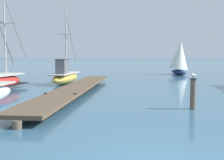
{
  "coord_description": "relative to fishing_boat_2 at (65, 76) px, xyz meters",
  "views": [
    {
      "loc": [
        -0.35,
        -5.93,
        2.54
      ],
      "look_at": [
        -2.06,
        6.71,
        1.4
      ],
      "focal_mm": 46.53,
      "sensor_mm": 36.0,
      "label": 1
    }
  ],
  "objects": [
    {
      "name": "fishing_boat_2",
      "position": [
        0.0,
        0.0,
        0.0
      ],
      "size": [
        1.55,
        5.94,
        6.52
      ],
      "color": "gold",
      "rests_on": "ground"
    },
    {
      "name": "mooring_piling",
      "position": [
        9.27,
        -10.5,
        0.1
      ],
      "size": [
        0.3,
        0.3,
        1.43
      ],
      "color": "brown",
      "rests_on": "ground"
    },
    {
      "name": "perched_seagull",
      "position": [
        9.27,
        -10.49,
        0.92
      ],
      "size": [
        0.29,
        0.31,
        0.27
      ],
      "color": "gold",
      "rests_on": "mooring_piling"
    },
    {
      "name": "floating_dock",
      "position": [
        2.54,
        -5.97,
        -0.29
      ],
      "size": [
        2.37,
        18.24,
        0.53
      ],
      "color": "brown",
      "rests_on": "ground"
    },
    {
      "name": "distant_sailboat",
      "position": [
        10.8,
        12.77,
        1.44
      ],
      "size": [
        3.18,
        4.87,
        4.57
      ],
      "color": "navy",
      "rests_on": "ground"
    }
  ]
}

